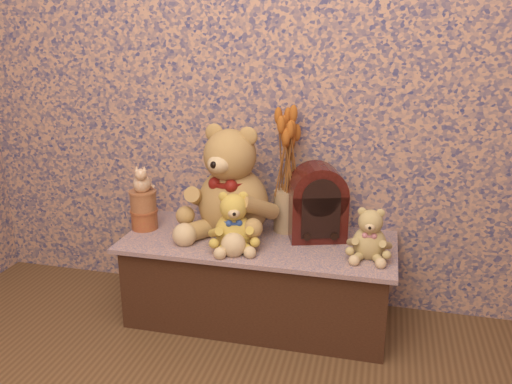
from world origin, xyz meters
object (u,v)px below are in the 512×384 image
at_px(teddy_small, 370,231).
at_px(cat_figurine, 142,178).
at_px(teddy_large, 233,176).
at_px(teddy_medium, 234,218).
at_px(ceramic_vase, 286,211).
at_px(cathedral_radio, 317,202).
at_px(biscuit_tin_lower, 145,219).

height_order(teddy_small, cat_figurine, cat_figurine).
bearing_deg(teddy_large, cat_figurine, -159.36).
xyz_separation_m(teddy_medium, teddy_small, (0.57, 0.04, -0.02)).
relative_size(ceramic_vase, cat_figurine, 1.48).
bearing_deg(teddy_medium, cathedral_radio, 12.48).
distance_m(cathedral_radio, cat_figurine, 0.81).
xyz_separation_m(teddy_small, biscuit_tin_lower, (-1.04, 0.07, -0.07)).
relative_size(teddy_small, biscuit_tin_lower, 1.88).
relative_size(teddy_large, biscuit_tin_lower, 4.40).
bearing_deg(ceramic_vase, cathedral_radio, -18.78).
xyz_separation_m(cathedral_radio, ceramic_vase, (-0.15, 0.05, -0.07)).
distance_m(cathedral_radio, biscuit_tin_lower, 0.82).
distance_m(biscuit_tin_lower, cat_figurine, 0.20).
xyz_separation_m(cathedral_radio, biscuit_tin_lower, (-0.80, -0.08, -0.13)).
height_order(teddy_medium, biscuit_tin_lower, teddy_medium).
relative_size(teddy_large, cat_figurine, 4.12).
xyz_separation_m(teddy_large, teddy_medium, (0.05, -0.17, -0.13)).
xyz_separation_m(teddy_medium, cat_figurine, (-0.47, 0.11, 0.11)).
distance_m(teddy_small, ceramic_vase, 0.44).
distance_m(teddy_large, biscuit_tin_lower, 0.48).
relative_size(teddy_large, cathedral_radio, 1.59).
relative_size(teddy_large, ceramic_vase, 2.78).
xyz_separation_m(teddy_large, cathedral_radio, (0.38, 0.03, -0.10)).
relative_size(teddy_large, teddy_small, 2.34).
distance_m(teddy_medium, cat_figurine, 0.50).
bearing_deg(cathedral_radio, teddy_large, 166.10).
bearing_deg(teddy_small, ceramic_vase, 152.50).
height_order(cathedral_radio, ceramic_vase, cathedral_radio).
xyz_separation_m(teddy_medium, cathedral_radio, (0.33, 0.20, 0.03)).
height_order(teddy_large, teddy_medium, teddy_large).
bearing_deg(teddy_medium, ceramic_vase, 35.32).
height_order(ceramic_vase, biscuit_tin_lower, ceramic_vase).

